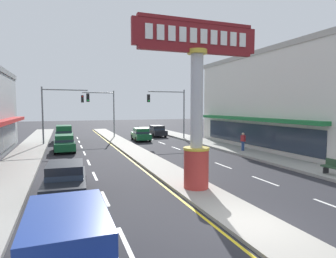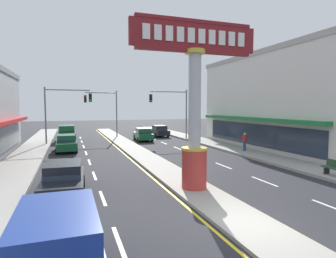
# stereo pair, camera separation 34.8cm
# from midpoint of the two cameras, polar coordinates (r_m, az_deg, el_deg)

# --- Properties ---
(ground_plane) EXTENTS (160.00, 160.00, 0.00)m
(ground_plane) POSITION_cam_midpoint_polar(r_m,az_deg,el_deg) (10.68, 15.78, -18.29)
(ground_plane) COLOR #28282D
(median_strip) EXTENTS (2.13, 52.00, 0.14)m
(median_strip) POSITION_cam_midpoint_polar(r_m,az_deg,el_deg) (26.89, -7.43, -4.17)
(median_strip) COLOR #A39E93
(median_strip) RESTS_ON ground
(sidewalk_left) EXTENTS (2.72, 60.00, 0.18)m
(sidewalk_left) POSITION_cam_midpoint_polar(r_m,az_deg,el_deg) (24.47, -27.50, -5.46)
(sidewalk_left) COLOR #9E9B93
(sidewalk_left) RESTS_ON ground
(sidewalk_right) EXTENTS (2.72, 60.00, 0.18)m
(sidewalk_right) POSITION_cam_midpoint_polar(r_m,az_deg,el_deg) (28.47, 11.56, -3.70)
(sidewalk_right) COLOR #9E9B93
(sidewalk_right) RESTS_ON ground
(lane_markings) EXTENTS (8.87, 52.00, 0.01)m
(lane_markings) POSITION_cam_midpoint_polar(r_m,az_deg,el_deg) (25.59, -6.75, -4.76)
(lane_markings) COLOR silver
(lane_markings) RESTS_ON ground
(district_sign) EXTENTS (6.31, 1.27, 8.02)m
(district_sign) POSITION_cam_midpoint_polar(r_m,az_deg,el_deg) (13.73, 5.05, 4.78)
(district_sign) COLOR #B7332D
(district_sign) RESTS_ON median_strip
(storefront_right) EXTENTS (9.31, 20.12, 9.28)m
(storefront_right) POSITION_cam_midpoint_polar(r_m,az_deg,el_deg) (30.48, 22.67, 5.15)
(storefront_right) COLOR silver
(storefront_right) RESTS_ON ground
(traffic_light_left_side) EXTENTS (4.86, 0.46, 6.20)m
(traffic_light_left_side) POSITION_cam_midpoint_polar(r_m,az_deg,el_deg) (32.56, -21.08, 4.45)
(traffic_light_left_side) COLOR slate
(traffic_light_left_side) RESTS_ON ground
(traffic_light_right_side) EXTENTS (4.86, 0.46, 6.20)m
(traffic_light_right_side) POSITION_cam_midpoint_polar(r_m,az_deg,el_deg) (34.70, 0.29, 4.73)
(traffic_light_right_side) COLOR slate
(traffic_light_right_side) RESTS_ON ground
(traffic_light_median_far) EXTENTS (4.20, 0.46, 6.20)m
(traffic_light_median_far) POSITION_cam_midpoint_polar(r_m,az_deg,el_deg) (37.94, -13.29, 4.51)
(traffic_light_median_far) COLOR slate
(traffic_light_median_far) RESTS_ON ground
(sedan_near_right_lane) EXTENTS (2.03, 4.39, 1.53)m
(sedan_near_right_lane) POSITION_cam_midpoint_polar(r_m,az_deg,el_deg) (34.47, -5.74, -1.05)
(sedan_near_right_lane) COLOR #14562D
(sedan_near_right_lane) RESTS_ON ground
(sedan_far_right_lane) EXTENTS (1.93, 4.35, 1.53)m
(sedan_far_right_lane) POSITION_cam_midpoint_polar(r_m,az_deg,el_deg) (27.78, -20.43, -2.65)
(sedan_far_right_lane) COLOR #14562D
(sedan_far_right_lane) RESTS_ON ground
(suv_near_left_lane) EXTENTS (1.97, 4.60, 1.90)m
(suv_near_left_lane) POSITION_cam_midpoint_polar(r_m,az_deg,el_deg) (6.93, -20.92, -22.58)
(suv_near_left_lane) COLOR navy
(suv_near_left_lane) RESTS_ON ground
(suv_mid_left_lane) EXTENTS (2.01, 4.62, 1.90)m
(suv_mid_left_lane) POSITION_cam_midpoint_polar(r_m,az_deg,el_deg) (35.67, -20.41, -0.81)
(suv_mid_left_lane) COLOR #14562D
(suv_mid_left_lane) RESTS_ON ground
(sedan_far_left_oncoming) EXTENTS (1.87, 4.32, 1.53)m
(sedan_far_left_oncoming) POSITION_cam_midpoint_polar(r_m,az_deg,el_deg) (39.19, -2.52, -0.36)
(sedan_far_left_oncoming) COLOR black
(sedan_far_left_oncoming) RESTS_ON ground
(sedan_kerb_right) EXTENTS (2.02, 4.39, 1.53)m
(sedan_kerb_right) POSITION_cam_midpoint_polar(r_m,az_deg,el_deg) (14.03, -20.55, -9.47)
(sedan_kerb_right) COLOR black
(sedan_kerb_right) RESTS_ON ground
(street_bench) EXTENTS (0.48, 1.60, 0.88)m
(street_bench) POSITION_cam_midpoint_polar(r_m,az_deg,el_deg) (18.90, 30.17, -6.65)
(street_bench) COLOR #2D4C33
(street_bench) RESTS_ON sidewalk_right
(pedestrian_near_kerb) EXTENTS (0.29, 0.43, 1.61)m
(pedestrian_near_kerb) POSITION_cam_midpoint_polar(r_m,az_deg,el_deg) (26.16, 14.44, -2.26)
(pedestrian_near_kerb) COLOR #2D4C8C
(pedestrian_near_kerb) RESTS_ON sidewalk_right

